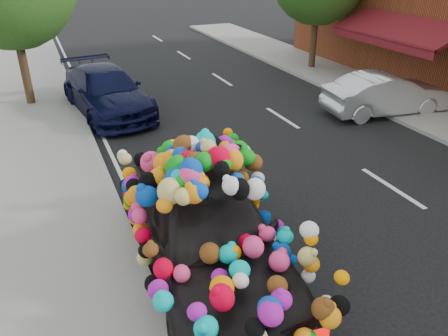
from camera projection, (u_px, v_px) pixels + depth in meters
The scene contains 8 objects.
ground at pixel (252, 222), 8.75m from camera, with size 100.00×100.00×0.00m, color black.
sidewalk at pixel (19, 277), 7.21m from camera, with size 4.00×60.00×0.12m, color gray.
kerb at pixel (135, 248), 7.89m from camera, with size 0.15×60.00×0.13m, color gray.
footpath_far at pixel (438, 116), 14.07m from camera, with size 3.00×40.00×0.12m, color gray.
lane_markings at pixel (392, 187), 10.02m from camera, with size 6.00×50.00×0.01m, color silver, non-canonical shape.
plush_art_car at pixel (206, 208), 6.96m from camera, with size 2.79×5.35×2.34m.
navy_sedan at pixel (106, 91), 14.27m from camera, with size 2.03×5.01×1.45m, color black.
silver_hatchback at pixel (386, 94), 14.17m from camera, with size 1.42×4.07×1.34m, color #B9BDC1.
Camera 1 is at (-3.40, -6.50, 4.93)m, focal length 35.00 mm.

